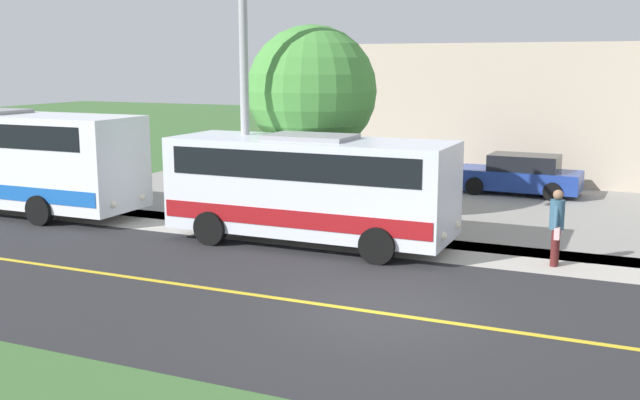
% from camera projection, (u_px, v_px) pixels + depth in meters
% --- Properties ---
extents(ground_plane, '(120.00, 120.00, 0.00)m').
position_uv_depth(ground_plane, '(379.00, 313.00, 14.13)').
color(ground_plane, '#3D6633').
extents(road_surface, '(8.00, 100.00, 0.01)m').
position_uv_depth(road_surface, '(379.00, 313.00, 14.13)').
color(road_surface, '#28282B').
rests_on(road_surface, ground).
extents(sidewalk, '(2.40, 100.00, 0.01)m').
position_uv_depth(sidewalk, '(446.00, 251.00, 18.81)').
color(sidewalk, '#B2ADA3').
rests_on(sidewalk, ground).
extents(parking_lot_surface, '(14.00, 36.00, 0.01)m').
position_uv_depth(parking_lot_surface, '(591.00, 209.00, 24.09)').
color(parking_lot_surface, gray).
rests_on(parking_lot_surface, ground).
extents(road_centre_line, '(0.16, 100.00, 0.00)m').
position_uv_depth(road_centre_line, '(379.00, 313.00, 14.13)').
color(road_centre_line, gold).
rests_on(road_centre_line, ground).
extents(shuttle_bus_front, '(2.75, 7.61, 2.89)m').
position_uv_depth(shuttle_bus_front, '(310.00, 184.00, 19.33)').
color(shuttle_bus_front, silver).
rests_on(shuttle_bus_front, ground).
extents(pedestrian_with_bags, '(0.72, 0.34, 1.82)m').
position_uv_depth(pedestrian_with_bags, '(557.00, 225.00, 17.28)').
color(pedestrian_with_bags, '#4C1919').
rests_on(pedestrian_with_bags, ground).
extents(street_light_pole, '(1.97, 0.24, 8.29)m').
position_uv_depth(street_light_pole, '(242.00, 69.00, 19.95)').
color(street_light_pole, '#9E9EA3').
rests_on(street_light_pole, ground).
extents(parked_car_near, '(2.13, 4.46, 1.45)m').
position_uv_depth(parked_car_near, '(519.00, 175.00, 26.84)').
color(parked_car_near, navy).
rests_on(parked_car_near, ground).
extents(tree_curbside, '(3.88, 3.88, 5.84)m').
position_uv_depth(tree_curbside, '(312.00, 91.00, 21.97)').
color(tree_curbside, brown).
rests_on(tree_curbside, ground).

